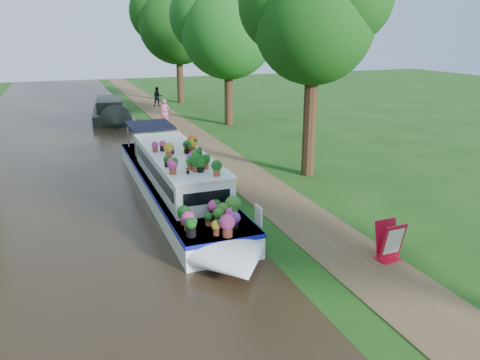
% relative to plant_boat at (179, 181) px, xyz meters
% --- Properties ---
extents(ground, '(100.00, 100.00, 0.00)m').
position_rel_plant_boat_xyz_m(ground, '(2.25, -1.53, -0.85)').
color(ground, '#163F0F').
rests_on(ground, ground).
extents(canal_water, '(10.00, 100.00, 0.02)m').
position_rel_plant_boat_xyz_m(canal_water, '(-3.75, -1.53, -0.84)').
color(canal_water, black).
rests_on(canal_water, ground).
extents(towpath, '(2.20, 100.00, 0.03)m').
position_rel_plant_boat_xyz_m(towpath, '(3.45, -1.53, -0.84)').
color(towpath, brown).
rests_on(towpath, ground).
extents(plant_boat, '(2.29, 13.52, 2.24)m').
position_rel_plant_boat_xyz_m(plant_boat, '(0.00, 0.00, 0.00)').
color(plant_boat, white).
rests_on(plant_boat, canal_water).
extents(tree_near_overhang, '(5.52, 5.28, 8.99)m').
position_rel_plant_boat_xyz_m(tree_near_overhang, '(6.04, 1.53, 5.75)').
color(tree_near_overhang, black).
rests_on(tree_near_overhang, ground).
extents(tree_near_mid, '(6.90, 6.60, 9.40)m').
position_rel_plant_boat_xyz_m(tree_near_mid, '(6.73, 13.55, 5.58)').
color(tree_near_mid, black).
rests_on(tree_near_mid, ground).
extents(tree_near_far, '(7.59, 7.26, 10.30)m').
position_rel_plant_boat_xyz_m(tree_near_far, '(6.23, 24.55, 6.20)').
color(tree_near_far, black).
rests_on(tree_near_far, ground).
extents(second_boat, '(2.87, 7.80, 1.47)m').
position_rel_plant_boat_xyz_m(second_boat, '(-0.42, 18.15, -0.26)').
color(second_boat, black).
rests_on(second_boat, canal_water).
extents(sandwich_board, '(0.69, 0.56, 1.08)m').
position_rel_plant_boat_xyz_m(sandwich_board, '(4.20, -6.38, -0.33)').
color(sandwich_board, '#B40C28').
rests_on(sandwich_board, towpath).
extents(pedestrian_pink, '(0.69, 0.54, 1.67)m').
position_rel_plant_boat_xyz_m(pedestrian_pink, '(2.75, 14.78, 0.01)').
color(pedestrian_pink, '#DC5A71').
rests_on(pedestrian_pink, towpath).
extents(pedestrian_dark, '(0.77, 0.60, 1.58)m').
position_rel_plant_boat_xyz_m(pedestrian_dark, '(3.90, 22.80, -0.03)').
color(pedestrian_dark, black).
rests_on(pedestrian_dark, towpath).
extents(verge_plant, '(0.45, 0.40, 0.48)m').
position_rel_plant_boat_xyz_m(verge_plant, '(1.65, 2.33, -0.61)').
color(verge_plant, '#275A1B').
rests_on(verge_plant, ground).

